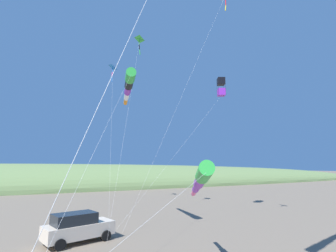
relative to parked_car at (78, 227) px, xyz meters
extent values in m
ellipsoid|color=#6B844C|center=(46.35, 6.89, -0.95)|extent=(28.00, 240.00, 11.03)
cube|color=beige|center=(0.03, -0.09, -0.20)|extent=(3.00, 4.65, 0.84)
cube|color=black|center=(-0.07, 0.23, 0.56)|extent=(2.30, 2.94, 0.68)
cylinder|color=black|center=(1.33, -1.23, -0.62)|extent=(0.40, 0.70, 0.66)
cylinder|color=black|center=(-0.44, -1.76, -0.62)|extent=(0.40, 0.70, 0.66)
cylinder|color=black|center=(0.50, 1.57, -0.62)|extent=(0.40, 0.70, 0.66)
cylinder|color=black|center=(-1.28, 1.04, -0.62)|extent=(0.40, 0.70, 0.66)
cube|color=#1EB7C6|center=(2.26, -0.21, -0.77)|extent=(0.60, 0.40, 0.36)
cube|color=white|center=(2.26, -0.21, -0.56)|extent=(0.62, 0.42, 0.06)
cylinder|color=green|center=(-9.97, -3.29, 3.65)|extent=(1.78, 1.26, 0.92)
cylinder|color=purple|center=(-8.56, -4.00, 3.27)|extent=(1.71, 1.16, 0.82)
cylinder|color=purple|center=(-7.14, -4.71, 2.88)|extent=(1.64, 1.06, 0.72)
cylinder|color=#EF4C93|center=(-5.73, -5.42, 2.50)|extent=(1.58, 0.96, 0.62)
cube|color=black|center=(3.92, -15.08, 13.52)|extent=(1.07, 1.07, 0.81)
cube|color=purple|center=(3.92, -15.08, 12.23)|extent=(1.07, 1.07, 0.81)
cylinder|color=black|center=(4.46, -14.89, 12.88)|extent=(0.02, 0.02, 2.10)
cylinder|color=black|center=(3.73, -14.54, 12.88)|extent=(0.02, 0.02, 2.10)
cylinder|color=black|center=(4.11, -15.61, 12.88)|extent=(0.02, 0.02, 2.10)
cylinder|color=black|center=(3.38, -15.27, 12.88)|extent=(0.02, 0.02, 2.10)
cylinder|color=white|center=(2.31, -8.75, 5.44)|extent=(3.22, 12.67, 12.79)
cylinder|color=white|center=(-13.90, 0.70, 6.16)|extent=(2.16, 5.38, 14.21)
cylinder|color=red|center=(-2.35, -11.01, 18.10)|extent=(0.13, 0.14, 0.51)
cylinder|color=yellow|center=(-2.32, -11.00, 17.59)|extent=(0.13, 0.16, 0.52)
cylinder|color=white|center=(-1.13, -6.97, 8.96)|extent=(2.42, 8.15, 19.83)
pyramid|color=blue|center=(15.54, -5.13, 18.03)|extent=(1.79, 1.41, 0.61)
cylinder|color=black|center=(15.55, -5.09, 17.95)|extent=(0.40, 1.23, 0.64)
cylinder|color=blue|center=(15.51, -5.07, 17.52)|extent=(0.23, 0.20, 0.72)
cylinder|color=#EF4C93|center=(15.47, -5.02, 16.81)|extent=(0.12, 0.17, 0.71)
cylinder|color=blue|center=(15.48, -5.02, 16.11)|extent=(0.16, 0.20, 0.71)
cylinder|color=white|center=(10.27, -4.08, 8.47)|extent=(10.58, 2.03, 18.84)
pyramid|color=green|center=(7.62, -6.45, 18.68)|extent=(1.60, 1.30, 0.39)
cylinder|color=black|center=(7.63, -6.43, 18.60)|extent=(0.40, 1.15, 0.33)
cylinder|color=green|center=(7.66, -6.41, 18.23)|extent=(0.19, 0.18, 0.63)
cylinder|color=black|center=(7.67, -6.43, 17.60)|extent=(0.15, 0.19, 0.63)
cylinder|color=green|center=(7.65, -6.50, 16.98)|extent=(0.12, 0.17, 0.63)
cylinder|color=white|center=(3.28, -4.07, 8.80)|extent=(8.71, 4.75, 19.51)
cylinder|color=green|center=(-0.88, -3.01, 10.53)|extent=(1.47, 1.00, 0.88)
cylinder|color=black|center=(0.35, -3.27, 10.39)|extent=(1.44, 0.90, 0.78)
cylinder|color=purple|center=(1.59, -3.52, 10.24)|extent=(1.40, 0.80, 0.68)
cylinder|color=white|center=(2.82, -3.78, 10.10)|extent=(1.37, 0.69, 0.58)
cylinder|color=orange|center=(4.05, -4.03, 9.95)|extent=(1.34, 0.59, 0.48)
cylinder|color=white|center=(-5.94, -0.01, 4.73)|extent=(8.89, 5.77, 11.37)
camera|label=1|loc=(-17.63, 1.78, 3.87)|focal=26.03mm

